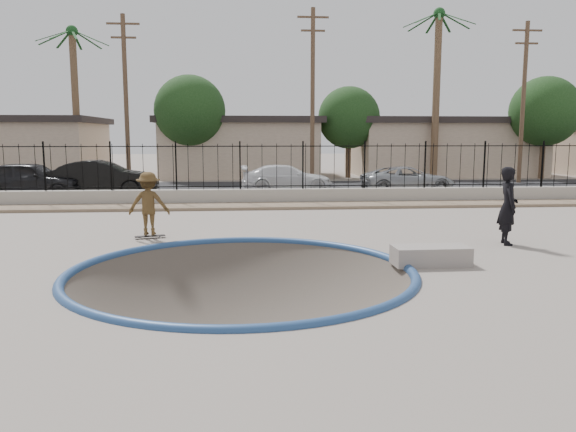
# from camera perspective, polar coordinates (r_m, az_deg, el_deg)

# --- Properties ---
(ground) EXTENTS (120.00, 120.00, 2.20)m
(ground) POSITION_cam_1_polar(r_m,az_deg,el_deg) (24.31, -4.82, -0.88)
(ground) COLOR gray
(ground) RESTS_ON ground
(bowl_pit) EXTENTS (6.84, 6.84, 1.80)m
(bowl_pit) POSITION_cam_1_polar(r_m,az_deg,el_deg) (11.34, -4.72, -5.74)
(bowl_pit) COLOR #453D35
(bowl_pit) RESTS_ON ground
(coping_ring) EXTENTS (7.04, 7.04, 0.20)m
(coping_ring) POSITION_cam_1_polar(r_m,az_deg,el_deg) (11.34, -4.72, -5.74)
(coping_ring) COLOR navy
(coping_ring) RESTS_ON ground
(rock_strip) EXTENTS (42.00, 1.60, 0.11)m
(rock_strip) POSITION_cam_1_polar(r_m,az_deg,el_deg) (21.38, -4.84, 0.99)
(rock_strip) COLOR #987F63
(rock_strip) RESTS_ON ground
(retaining_wall) EXTENTS (42.00, 0.45, 0.60)m
(retaining_wall) POSITION_cam_1_polar(r_m,az_deg,el_deg) (22.44, -4.85, 1.96)
(retaining_wall) COLOR gray
(retaining_wall) RESTS_ON ground
(fence) EXTENTS (40.00, 0.04, 1.80)m
(fence) POSITION_cam_1_polar(r_m,az_deg,el_deg) (22.34, -4.89, 5.03)
(fence) COLOR black
(fence) RESTS_ON retaining_wall
(street) EXTENTS (90.00, 8.00, 0.04)m
(street) POSITION_cam_1_polar(r_m,az_deg,el_deg) (29.13, -4.87, 2.84)
(street) COLOR black
(street) RESTS_ON ground
(house_west) EXTENTS (11.60, 8.60, 3.90)m
(house_west) POSITION_cam_1_polar(r_m,az_deg,el_deg) (41.33, -26.35, 6.31)
(house_west) COLOR tan
(house_west) RESTS_ON ground
(house_center) EXTENTS (10.60, 8.60, 3.90)m
(house_center) POSITION_cam_1_polar(r_m,az_deg,el_deg) (38.51, -4.93, 7.05)
(house_center) COLOR tan
(house_center) RESTS_ON ground
(house_east) EXTENTS (12.60, 8.60, 3.90)m
(house_east) POSITION_cam_1_polar(r_m,az_deg,el_deg) (40.99, 15.19, 6.86)
(house_east) COLOR tan
(house_east) RESTS_ON ground
(palm_mid) EXTENTS (2.30, 2.30, 9.30)m
(palm_mid) POSITION_cam_1_polar(r_m,az_deg,el_deg) (37.58, -20.92, 13.73)
(palm_mid) COLOR brown
(palm_mid) RESTS_ON ground
(palm_right) EXTENTS (2.30, 2.30, 10.30)m
(palm_right) POSITION_cam_1_polar(r_m,az_deg,el_deg) (36.36, 14.96, 15.20)
(palm_right) COLOR brown
(palm_right) RESTS_ON ground
(utility_pole_left) EXTENTS (1.70, 0.24, 9.00)m
(utility_pole_left) POSITION_cam_1_polar(r_m,az_deg,el_deg) (31.64, -16.14, 11.46)
(utility_pole_left) COLOR #473323
(utility_pole_left) RESTS_ON ground
(utility_pole_mid) EXTENTS (1.70, 0.24, 9.50)m
(utility_pole_mid) POSITION_cam_1_polar(r_m,az_deg,el_deg) (31.35, 2.51, 12.27)
(utility_pole_mid) COLOR #473323
(utility_pole_mid) RESTS_ON ground
(utility_pole_right) EXTENTS (1.70, 0.24, 9.00)m
(utility_pole_right) POSITION_cam_1_polar(r_m,az_deg,el_deg) (34.96, 22.79, 10.81)
(utility_pole_right) COLOR #473323
(utility_pole_right) RESTS_ON ground
(street_tree_left) EXTENTS (4.32, 4.32, 6.36)m
(street_tree_left) POSITION_cam_1_polar(r_m,az_deg,el_deg) (35.16, -9.95, 10.46)
(street_tree_left) COLOR #473323
(street_tree_left) RESTS_ON ground
(street_tree_mid) EXTENTS (3.96, 3.96, 5.83)m
(street_tree_mid) POSITION_cam_1_polar(r_m,az_deg,el_deg) (36.70, 6.20, 9.89)
(street_tree_mid) COLOR #473323
(street_tree_mid) RESTS_ON ground
(street_tree_right) EXTENTS (4.32, 4.32, 6.36)m
(street_tree_right) POSITION_cam_1_polar(r_m,az_deg,el_deg) (38.99, 24.65, 9.62)
(street_tree_right) COLOR #473323
(street_tree_right) RESTS_ON ground
(skater) EXTENTS (1.10, 0.65, 1.67)m
(skater) POSITION_cam_1_polar(r_m,az_deg,el_deg) (15.32, -13.95, 0.87)
(skater) COLOR brown
(skater) RESTS_ON ground
(skateboard) EXTENTS (0.81, 0.40, 0.07)m
(skateboard) POSITION_cam_1_polar(r_m,az_deg,el_deg) (15.43, -13.85, -2.01)
(skateboard) COLOR black
(skateboard) RESTS_ON ground
(videographer) EXTENTS (0.59, 0.79, 1.95)m
(videographer) POSITION_cam_1_polar(r_m,az_deg,el_deg) (15.06, 21.45, 0.96)
(videographer) COLOR black
(videographer) RESTS_ON ground
(concrete_ledge) EXTENTS (1.61, 0.72, 0.40)m
(concrete_ledge) POSITION_cam_1_polar(r_m,az_deg,el_deg) (12.30, 14.28, -3.91)
(concrete_ledge) COLOR gray
(concrete_ledge) RESTS_ON ground
(car_a) EXTENTS (4.74, 2.20, 1.57)m
(car_a) POSITION_cam_1_polar(r_m,az_deg,el_deg) (27.06, -24.64, 3.42)
(car_a) COLOR black
(car_a) RESTS_ON street
(car_b) EXTENTS (4.80, 1.75, 1.57)m
(car_b) POSITION_cam_1_polar(r_m,az_deg,el_deg) (26.51, -18.38, 3.67)
(car_b) COLOR black
(car_b) RESTS_ON street
(car_c) EXTENTS (4.42, 1.87, 1.27)m
(car_c) POSITION_cam_1_polar(r_m,az_deg,el_deg) (27.18, -0.12, 3.87)
(car_c) COLOR white
(car_c) RESTS_ON street
(car_d) EXTENTS (4.53, 2.32, 1.23)m
(car_d) POSITION_cam_1_polar(r_m,az_deg,el_deg) (27.33, 12.11, 3.66)
(car_d) COLOR #999DA2
(car_d) RESTS_ON street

